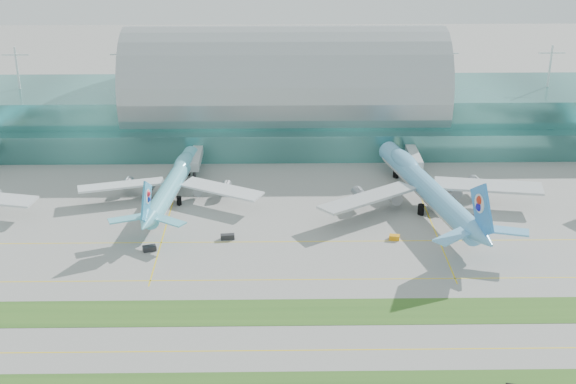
{
  "coord_description": "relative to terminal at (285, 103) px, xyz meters",
  "views": [
    {
      "loc": [
        -3.43,
        -164.46,
        102.7
      ],
      "look_at": [
        0.0,
        55.0,
        9.0
      ],
      "focal_mm": 50.0,
      "sensor_mm": 36.0,
      "label": 1
    }
  ],
  "objects": [
    {
      "name": "grass_strip_far",
      "position": [
        -0.01,
        -126.79,
        -14.19
      ],
      "size": [
        420.0,
        12.0,
        0.08
      ],
      "primitive_type": "cube",
      "color": "#2D591E",
      "rests_on": "ground"
    },
    {
      "name": "taxiline_d",
      "position": [
        -0.01,
        -88.79,
        -14.22
      ],
      "size": [
        420.0,
        0.35,
        0.01
      ],
      "primitive_type": "cube",
      "color": "yellow",
      "rests_on": "ground"
    },
    {
      "name": "airliner_b",
      "position": [
        -36.32,
        -58.11,
        -8.46
      ],
      "size": [
        59.41,
        67.87,
        18.68
      ],
      "rotation": [
        0.0,
        0.0,
        -0.12
      ],
      "color": "#61C2D5",
      "rests_on": "ground"
    },
    {
      "name": "taxiline_c",
      "position": [
        -0.01,
        -110.79,
        -14.22
      ],
      "size": [
        420.0,
        0.35,
        0.01
      ],
      "primitive_type": "cube",
      "color": "yellow",
      "rests_on": "ground"
    },
    {
      "name": "airliner_c",
      "position": [
        42.9,
        -65.37,
        -7.16
      ],
      "size": [
        71.55,
        82.42,
        22.9
      ],
      "rotation": [
        0.0,
        0.0,
        0.22
      ],
      "color": "#62ACD8",
      "rests_on": "ground"
    },
    {
      "name": "gse_d",
      "position": [
        -17.56,
        -86.92,
        -13.47
      ],
      "size": [
        4.11,
        2.02,
        1.52
      ],
      "primitive_type": "cube",
      "rotation": [
        0.0,
        0.0,
        0.1
      ],
      "color": "black",
      "rests_on": "ground"
    },
    {
      "name": "gse_c",
      "position": [
        -38.95,
        -93.78,
        -13.5
      ],
      "size": [
        4.13,
        3.14,
        1.46
      ],
      "primitive_type": "cube",
      "rotation": [
        0.0,
        0.0,
        0.33
      ],
      "color": "black",
      "rests_on": "ground"
    },
    {
      "name": "taxiline_b",
      "position": [
        -0.01,
        -142.79,
        -14.22
      ],
      "size": [
        420.0,
        0.35,
        0.01
      ],
      "primitive_type": "cube",
      "color": "yellow",
      "rests_on": "ground"
    },
    {
      "name": "terminal",
      "position": [
        0.0,
        0.0,
        0.0
      ],
      "size": [
        340.0,
        69.1,
        36.0
      ],
      "color": "#3D7A75",
      "rests_on": "ground"
    },
    {
      "name": "gse_f",
      "position": [
        56.93,
        -74.83,
        -13.5
      ],
      "size": [
        3.85,
        1.97,
        1.46
      ],
      "primitive_type": "cube",
      "rotation": [
        0.0,
        0.0,
        -0.06
      ],
      "color": "black",
      "rests_on": "ground"
    },
    {
      "name": "gse_e",
      "position": [
        30.3,
        -87.74,
        -13.58
      ],
      "size": [
        3.24,
        2.47,
        1.3
      ],
      "primitive_type": "cube",
      "rotation": [
        0.0,
        0.0,
        -0.23
      ],
      "color": "orange",
      "rests_on": "ground"
    },
    {
      "name": "ground",
      "position": [
        -0.01,
        -128.79,
        -14.23
      ],
      "size": [
        700.0,
        700.0,
        0.0
      ],
      "primitive_type": "plane",
      "color": "gray",
      "rests_on": "ground"
    }
  ]
}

